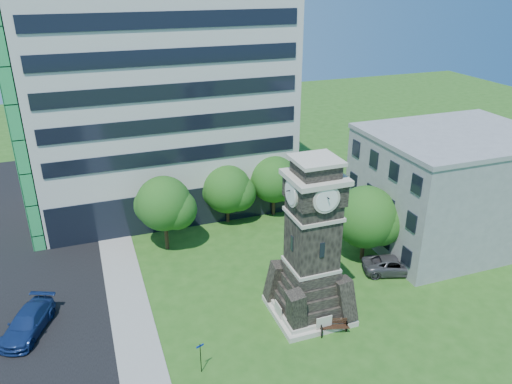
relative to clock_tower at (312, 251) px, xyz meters
name	(u,v)px	position (x,y,z in m)	size (l,w,h in m)	color
ground	(282,338)	(-3.00, -2.00, -5.28)	(160.00, 160.00, 0.00)	#255418
sidewalk	(133,324)	(-12.50, 3.00, -5.25)	(3.00, 70.00, 0.06)	gray
street	(4,353)	(-21.00, 3.00, -5.27)	(14.00, 80.00, 0.02)	black
clock_tower	(312,251)	(0.00, 0.00, 0.00)	(5.40, 5.40, 12.22)	#B9B4A1
office_tall	(156,70)	(-6.20, 23.84, 8.94)	(26.20, 15.11, 28.60)	silver
office_low	(451,188)	(16.97, 6.00, -0.07)	(15.20, 12.20, 10.40)	#95989A
car_street_north	(28,323)	(-19.46, 4.74, -4.49)	(2.21, 5.43, 1.58)	navy
car_east_lot	(394,265)	(9.08, 2.47, -4.56)	(2.40, 5.20, 1.44)	#4B4A4F
park_bench	(334,326)	(0.67, -2.63, -4.72)	(2.05, 0.55, 1.06)	black
street_sign	(200,355)	(-9.00, -3.16, -3.90)	(0.53, 0.05, 2.20)	black
tree_nw	(165,205)	(-8.05, 12.95, -0.90)	(5.40, 4.91, 7.02)	#332114
tree_nc	(228,190)	(-1.25, 16.19, -1.80)	(5.30, 4.82, 6.03)	#332114
tree_ne	(274,181)	(3.72, 16.18, -1.46)	(5.28, 4.80, 6.38)	#332114
tree_east	(366,218)	(7.79, 5.28, -1.31)	(5.93, 5.39, 6.84)	#332114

